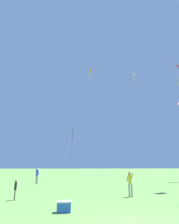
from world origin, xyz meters
TOP-DOWN VIEW (x-y plane):
  - kite_orange_box at (3.82, 37.17)m, footprint 0.55×11.72m
  - kite_teal_box at (0.24, 43.72)m, footprint 2.95×12.09m
  - kite_yellow_diamond at (17.28, 43.13)m, footprint 4.57×10.13m
  - person_in_red_shirt at (-4.86, 17.37)m, footprint 0.46×0.39m
  - person_child_small at (-4.71, 6.31)m, footprint 0.15×0.35m
  - person_with_spool at (2.11, 6.67)m, footprint 0.47×0.26m
  - picnic_cooler at (-2.01, 2.91)m, footprint 0.60×0.40m

SIDE VIEW (x-z plane):
  - picnic_cooler at x=-2.01m, z-range 0.00..0.44m
  - person_child_small at x=-4.71m, z-range 0.11..1.20m
  - person_with_spool at x=2.11m, z-range 0.15..1.66m
  - person_in_red_shirt at x=-4.86m, z-range 0.17..1.81m
  - kite_teal_box at x=0.24m, z-range 4.80..16.22m
  - kite_orange_box at x=3.82m, z-range 11.35..36.24m
  - kite_yellow_diamond at x=17.28m, z-range 11.87..39.98m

